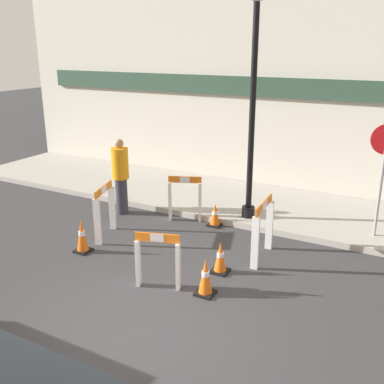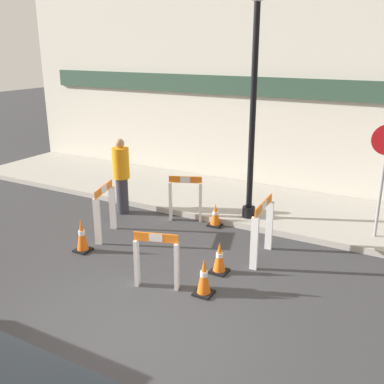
# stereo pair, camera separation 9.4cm
# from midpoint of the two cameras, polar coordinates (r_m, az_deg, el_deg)

# --- Properties ---
(ground_plane) EXTENTS (60.00, 60.00, 0.00)m
(ground_plane) POSITION_cam_midpoint_polar(r_m,az_deg,el_deg) (6.43, -8.13, -18.88)
(ground_plane) COLOR #38383A
(sidewalk_slab) EXTENTS (18.00, 2.96, 0.13)m
(sidewalk_slab) POSITION_cam_midpoint_polar(r_m,az_deg,el_deg) (11.16, 10.52, -1.94)
(sidewalk_slab) COLOR #ADA89E
(sidewalk_slab) RESTS_ON ground_plane
(storefront_facade) EXTENTS (18.00, 0.22, 5.50)m
(storefront_facade) POSITION_cam_midpoint_polar(r_m,az_deg,el_deg) (12.03, 13.73, 12.47)
(storefront_facade) COLOR beige
(storefront_facade) RESTS_ON ground_plane
(streetlamp_post) EXTENTS (0.44, 0.44, 4.95)m
(streetlamp_post) POSITION_cam_midpoint_polar(r_m,az_deg,el_deg) (9.61, 8.24, 14.90)
(streetlamp_post) COLOR black
(streetlamp_post) RESTS_ON sidewalk_slab
(barricade_0) EXTENTS (0.19, 1.00, 1.15)m
(barricade_0) POSITION_cam_midpoint_polar(r_m,az_deg,el_deg) (8.44, 9.26, -4.48)
(barricade_0) COLOR white
(barricade_0) RESTS_ON ground_plane
(barricade_1) EXTENTS (0.74, 0.41, 1.06)m
(barricade_1) POSITION_cam_midpoint_polar(r_m,az_deg,el_deg) (10.17, -0.58, -0.69)
(barricade_1) COLOR white
(barricade_1) RESTS_ON ground_plane
(barricade_2) EXTENTS (0.39, 0.88, 1.12)m
(barricade_2) POSITION_cam_midpoint_polar(r_m,az_deg,el_deg) (9.49, -10.72, -2.15)
(barricade_2) COLOR white
(barricade_2) RESTS_ON ground_plane
(barricade_3) EXTENTS (0.75, 0.35, 0.98)m
(barricade_3) POSITION_cam_midpoint_polar(r_m,az_deg,el_deg) (7.44, -4.18, -8.49)
(barricade_3) COLOR white
(barricade_3) RESTS_ON ground_plane
(traffic_cone_0) EXTENTS (0.30, 0.30, 0.52)m
(traffic_cone_0) POSITION_cam_midpoint_polar(r_m,az_deg,el_deg) (10.00, 3.26, -2.96)
(traffic_cone_0) COLOR black
(traffic_cone_0) RESTS_ON ground_plane
(traffic_cone_1) EXTENTS (0.30, 0.30, 0.64)m
(traffic_cone_1) POSITION_cam_midpoint_polar(r_m,az_deg,el_deg) (7.33, 1.90, -10.77)
(traffic_cone_1) COLOR black
(traffic_cone_1) RESTS_ON ground_plane
(traffic_cone_2) EXTENTS (0.30, 0.30, 0.67)m
(traffic_cone_2) POSITION_cam_midpoint_polar(r_m,az_deg,el_deg) (9.00, -13.51, -5.42)
(traffic_cone_2) COLOR black
(traffic_cone_2) RESTS_ON ground_plane
(traffic_cone_3) EXTENTS (0.30, 0.30, 0.58)m
(traffic_cone_3) POSITION_cam_midpoint_polar(r_m,az_deg,el_deg) (8.01, 3.84, -8.36)
(traffic_cone_3) COLOR black
(traffic_cone_3) RESTS_ON ground_plane
(person_worker) EXTENTS (0.52, 0.52, 1.81)m
(person_worker) POSITION_cam_midpoint_polar(r_m,az_deg,el_deg) (10.66, -8.72, 2.26)
(person_worker) COLOR #33333D
(person_worker) RESTS_ON ground_plane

